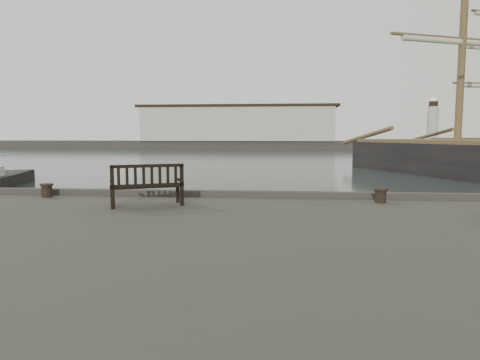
# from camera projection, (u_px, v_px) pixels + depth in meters

# --- Properties ---
(ground) EXTENTS (400.00, 400.00, 0.00)m
(ground) POSITION_uv_depth(u_px,v_px,m) (207.00, 247.00, 12.96)
(ground) COLOR black
(ground) RESTS_ON ground
(breakwater) EXTENTS (140.00, 9.50, 12.20)m
(breakwater) POSITION_uv_depth(u_px,v_px,m) (251.00, 131.00, 104.04)
(breakwater) COLOR #383530
(breakwater) RESTS_ON ground
(bench) EXTENTS (1.91, 1.33, 1.05)m
(bench) POSITION_uv_depth(u_px,v_px,m) (147.00, 193.00, 10.96)
(bench) COLOR black
(bench) RESTS_ON quay
(bollard_left) EXTENTS (0.48, 0.48, 0.39)m
(bollard_left) POSITION_uv_depth(u_px,v_px,m) (47.00, 190.00, 12.53)
(bollard_left) COLOR black
(bollard_left) RESTS_ON quay
(bollard_right) EXTENTS (0.48, 0.48, 0.39)m
(bollard_right) POSITION_uv_depth(u_px,v_px,m) (381.00, 196.00, 11.49)
(bollard_right) COLOR black
(bollard_right) RESTS_ON quay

